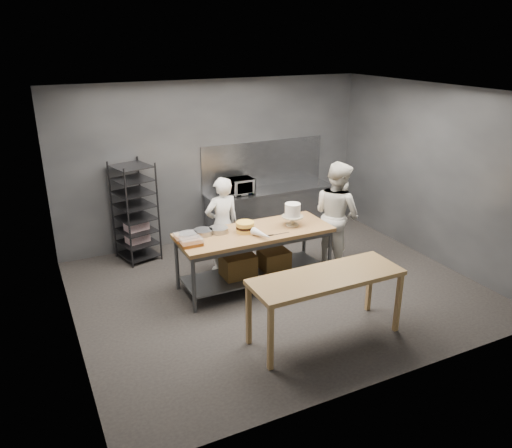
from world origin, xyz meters
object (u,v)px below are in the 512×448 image
Objects in this scene: chef_right at (337,215)px; microwave at (239,186)px; frosted_cake_stand at (293,212)px; speed_rack at (135,213)px; near_counter at (326,281)px; layer_cake at (245,227)px; work_table at (254,251)px; chef_behind at (222,225)px.

chef_right reaches higher than microwave.
chef_right is at bearing 8.35° from frosted_cake_stand.
near_counter is at bearing -65.69° from speed_rack.
speed_rack is 6.27× the size of layer_cake.
work_table is 0.80m from chef_behind.
speed_rack is at bearing 50.20° from chef_right.
speed_rack reaches higher than near_counter.
speed_rack is at bearing 114.31° from near_counter.
work_table is at bearing 96.11° from near_counter.
chef_right is at bearing -60.92° from microwave.
microwave is 2.00m from layer_cake.
near_counter is 1.24× the size of chef_behind.
chef_right reaches higher than layer_cake.
frosted_cake_stand is 0.80m from layer_cake.
chef_right is 3.35× the size of microwave.
frosted_cake_stand is at bearing -42.11° from speed_rack.
chef_right is 6.50× the size of layer_cake.
layer_cake reaches higher than work_table.
speed_rack reaches higher than layer_cake.
frosted_cake_stand is 1.29× the size of layer_cake.
work_table is at bearing 105.23° from chef_behind.
chef_behind is 4.50× the size of frosted_cake_stand.
speed_rack is 2.19m from layer_cake.
microwave is 1.51× the size of frosted_cake_stand.
near_counter is 1.14× the size of speed_rack.
speed_rack is at bearing 137.89° from frosted_cake_stand.
work_table is at bearing -52.00° from speed_rack.
work_table is at bearing 175.47° from frosted_cake_stand.
near_counter is 1.77m from frosted_cake_stand.
frosted_cake_stand is (0.06, -1.93, 0.10)m from microwave.
microwave is (1.99, 0.08, 0.19)m from speed_rack.
microwave is (0.82, 1.16, 0.24)m from chef_behind.
microwave reaches higher than layer_cake.
work_table is 4.43× the size of microwave.
speed_rack is 0.97× the size of chef_right.
near_counter is 2.48m from chef_behind.
layer_cake is at bearing -54.67° from speed_rack.
microwave is (0.40, 3.61, 0.24)m from near_counter.
speed_rack reaches higher than frosted_cake_stand.
layer_cake is at bearing 94.61° from chef_behind.
chef_right is 5.05× the size of frosted_cake_stand.
microwave is at bearing 68.75° from layer_cake.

